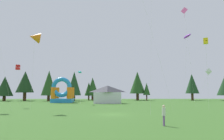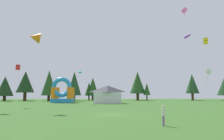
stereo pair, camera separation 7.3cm
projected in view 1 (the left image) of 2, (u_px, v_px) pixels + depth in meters
name	position (u px, v px, depth m)	size (l,w,h in m)	color
ground_plane	(113.00, 114.00, 28.78)	(120.00, 120.00, 0.00)	#3D6B28
kite_orange_delta	(35.00, 37.00, 35.60)	(2.46, 3.91, 12.65)	orange
kite_purple_parafoil	(187.00, 36.00, 51.99)	(1.68, 4.11, 16.54)	purple
kite_pink_diamond	(185.00, 12.00, 47.13)	(1.10, 4.51, 20.65)	#EA599E
kite_white_diamond	(209.00, 72.00, 49.69)	(3.07, 2.21, 7.95)	white
kite_cyan_parafoil	(80.00, 72.00, 53.31)	(1.45, 4.12, 8.03)	#19B7CC
kite_yellow_box	(206.00, 41.00, 32.17)	(1.62, 2.94, 10.73)	yellow
kite_red_box	(18.00, 67.00, 43.46)	(0.80, 3.08, 8.22)	red
person_near_camera	(164.00, 113.00, 19.27)	(0.31, 0.31, 1.81)	#724C8C
inflatable_yellow_castle	(62.00, 93.00, 59.52)	(5.60, 5.00, 6.75)	#268CD8
festival_tent	(107.00, 94.00, 55.46)	(6.75, 3.98, 4.45)	silver
tree_row_2	(5.00, 86.00, 69.66)	(5.21, 5.21, 7.76)	#4C331E
tree_row_3	(25.00, 82.00, 71.31)	(5.64, 5.64, 9.52)	#4C331E
tree_row_4	(49.00, 83.00, 69.34)	(4.71, 4.71, 9.58)	#4C331E
tree_row_5	(74.00, 84.00, 70.43)	(4.47, 4.47, 9.28)	#4C331E
tree_row_6	(89.00, 89.00, 74.55)	(2.80, 2.80, 6.03)	#4C331E
tree_row_7	(93.00, 86.00, 74.70)	(3.97, 3.97, 7.68)	#4C331E
tree_row_8	(137.00, 83.00, 74.98)	(5.27, 5.27, 9.64)	#4C331E
tree_row_9	(147.00, 89.00, 72.88)	(2.30, 2.30, 5.81)	#4C331E
tree_row_10	(192.00, 84.00, 74.02)	(4.42, 4.42, 8.86)	#4C331E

